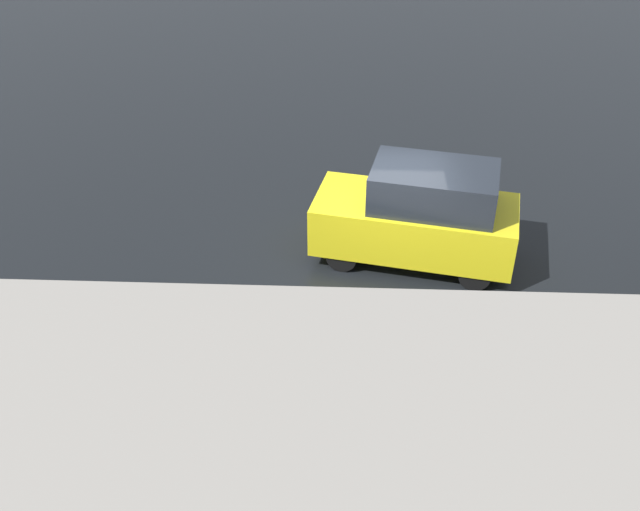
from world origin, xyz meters
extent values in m
plane|color=black|center=(0.00, 0.00, 0.00)|extent=(60.00, 60.00, 0.00)
cube|color=gray|center=(0.00, 4.20, 0.02)|extent=(24.00, 3.20, 0.04)
cube|color=yellow|center=(-0.68, -0.57, 0.79)|extent=(4.16, 2.44, 0.99)
cube|color=#1E232B|center=(-0.98, -0.50, 1.67)|extent=(2.59, 1.93, 0.77)
cylinder|color=black|center=(0.73, -0.12, 0.30)|extent=(0.63, 0.33, 0.60)
cylinder|color=black|center=(0.45, -1.52, 0.30)|extent=(0.63, 0.33, 0.60)
cylinder|color=black|center=(-1.80, 0.39, 0.30)|extent=(0.63, 0.33, 0.60)
cylinder|color=black|center=(-2.08, -1.01, 0.30)|extent=(0.63, 0.33, 0.60)
cylinder|color=gold|center=(3.81, 2.49, 0.31)|extent=(0.22, 0.22, 0.62)
sphere|color=gold|center=(3.81, 2.49, 0.67)|extent=(0.26, 0.26, 0.26)
cylinder|color=gold|center=(3.65, 2.49, 0.38)|extent=(0.10, 0.09, 0.09)
cylinder|color=gold|center=(3.97, 2.49, 0.38)|extent=(0.10, 0.09, 0.09)
cylinder|color=#2D2D2D|center=(3.81, 2.49, 0.03)|extent=(0.31, 0.31, 0.06)
cube|color=#B2262D|center=(4.42, 2.88, 0.73)|extent=(0.40, 0.43, 0.55)
sphere|color=tan|center=(4.42, 2.88, 1.11)|extent=(0.22, 0.22, 0.22)
cylinder|color=#1E1E2D|center=(4.47, 2.80, 0.23)|extent=(0.13, 0.13, 0.45)
cylinder|color=#1E1E2D|center=(4.37, 2.95, 0.23)|extent=(0.13, 0.13, 0.45)
cylinder|color=#B2262D|center=(4.55, 2.68, 0.73)|extent=(0.09, 0.09, 0.50)
cylinder|color=#B2262D|center=(4.29, 3.08, 0.73)|extent=(0.09, 0.09, 0.50)
cylinder|color=#B7BABF|center=(-2.18, 5.61, 0.53)|extent=(0.04, 0.04, 1.05)
cylinder|color=#B7BABF|center=(0.04, 5.61, 0.53)|extent=(0.04, 0.04, 1.05)
cylinder|color=#B7BABF|center=(2.26, 5.61, 0.53)|extent=(0.04, 0.04, 1.05)
cylinder|color=#B7BABF|center=(4.48, 5.61, 0.53)|extent=(0.04, 0.04, 1.05)
cylinder|color=#B7BABF|center=(0.04, 5.61, 1.00)|extent=(8.87, 0.04, 0.04)
cylinder|color=#B7BABF|center=(0.04, 5.61, 0.58)|extent=(8.87, 0.04, 0.04)
cylinder|color=#4C4C51|center=(4.31, 4.46, 1.20)|extent=(0.07, 0.07, 2.40)
cube|color=black|center=(4.31, 4.46, 2.15)|extent=(0.04, 0.44, 0.44)
camera|label=1|loc=(0.70, 11.37, 8.27)|focal=40.00mm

